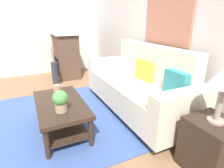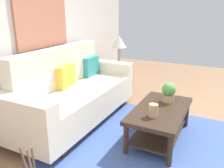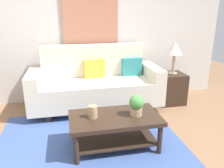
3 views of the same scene
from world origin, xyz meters
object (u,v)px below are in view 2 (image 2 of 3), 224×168
object	(u,v)px
tabletop_vase	(153,110)
table_lamp	(119,43)
coffee_table	(160,117)
framed_painting	(42,13)
throw_pillow_teal	(91,66)
side_table	(119,79)
throw_pillow_mustard	(66,76)
couch	(74,94)
potted_plant_tabletop	(169,92)

from	to	relation	value
tabletop_vase	table_lamp	distance (m)	2.05
coffee_table	framed_painting	distance (m)	2.13
throw_pillow_teal	side_table	bearing A→B (deg)	-14.95
throw_pillow_mustard	framed_painting	distance (m)	0.94
couch	tabletop_vase	distance (m)	1.27
throw_pillow_mustard	table_lamp	size ratio (longest dim) A/B	0.63
tabletop_vase	table_lamp	bearing A→B (deg)	36.49
potted_plant_tabletop	table_lamp	distance (m)	1.69
tabletop_vase	throw_pillow_teal	bearing A→B (deg)	57.24
couch	coffee_table	size ratio (longest dim) A/B	2.00
coffee_table	tabletop_vase	bearing A→B (deg)	176.52
coffee_table	tabletop_vase	distance (m)	0.32
tabletop_vase	framed_painting	size ratio (longest dim) A/B	0.15
tabletop_vase	side_table	size ratio (longest dim) A/B	0.27
couch	throw_pillow_mustard	distance (m)	0.28
throw_pillow_mustard	coffee_table	bearing A→B (deg)	-87.54
throw_pillow_mustard	throw_pillow_teal	bearing A→B (deg)	0.00
potted_plant_tabletop	framed_painting	distance (m)	2.04
framed_painting	side_table	bearing A→B (deg)	-20.84
potted_plant_tabletop	side_table	bearing A→B (deg)	48.73
couch	table_lamp	distance (m)	1.51
couch	throw_pillow_mustard	bearing A→B (deg)	90.00
couch	tabletop_vase	world-z (taller)	couch
throw_pillow_mustard	side_table	xyz separation A→B (m)	(1.40, -0.19, -0.40)
potted_plant_tabletop	tabletop_vase	bearing A→B (deg)	175.09
throw_pillow_mustard	throw_pillow_teal	distance (m)	0.68
throw_pillow_teal	coffee_table	size ratio (longest dim) A/B	0.33
side_table	table_lamp	world-z (taller)	table_lamp
potted_plant_tabletop	table_lamp	world-z (taller)	table_lamp
potted_plant_tabletop	couch	bearing A→B (deg)	103.88
couch	side_table	size ratio (longest dim) A/B	3.92
couch	side_table	bearing A→B (deg)	-2.67
side_table	table_lamp	bearing A→B (deg)	0.00
table_lamp	framed_painting	world-z (taller)	framed_painting
throw_pillow_mustard	framed_painting	bearing A→B (deg)	90.00
side_table	framed_painting	xyz separation A→B (m)	(-1.40, 0.53, 1.28)
potted_plant_tabletop	framed_painting	bearing A→B (deg)	100.29
side_table	table_lamp	size ratio (longest dim) A/B	0.98
couch	throw_pillow_mustard	size ratio (longest dim) A/B	6.10
throw_pillow_mustard	side_table	size ratio (longest dim) A/B	0.64
couch	throw_pillow_teal	bearing A→B (deg)	10.46
throw_pillow_teal	framed_painting	bearing A→B (deg)	153.44
table_lamp	framed_painting	size ratio (longest dim) A/B	0.57
potted_plant_tabletop	side_table	size ratio (longest dim) A/B	0.47
tabletop_vase	side_table	world-z (taller)	tabletop_vase
throw_pillow_teal	coffee_table	bearing A→B (deg)	-114.12
coffee_table	throw_pillow_teal	bearing A→B (deg)	65.88
side_table	table_lamp	xyz separation A→B (m)	(0.00, 0.00, 0.71)
couch	potted_plant_tabletop	world-z (taller)	couch
throw_pillow_teal	side_table	xyz separation A→B (m)	(0.72, -0.19, -0.40)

